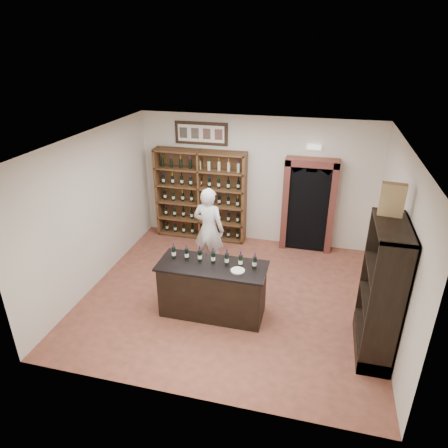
% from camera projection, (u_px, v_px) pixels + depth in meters
% --- Properties ---
extents(floor, '(5.50, 5.50, 0.00)m').
position_uv_depth(floor, '(231.00, 295.00, 7.73)').
color(floor, '#9A4F3D').
rests_on(floor, ground).
extents(ceiling, '(5.50, 5.50, 0.00)m').
position_uv_depth(ceiling, '(232.00, 142.00, 6.46)').
color(ceiling, white).
rests_on(ceiling, wall_back).
extents(wall_back, '(5.50, 0.04, 3.00)m').
position_uv_depth(wall_back, '(256.00, 181.00, 9.29)').
color(wall_back, beige).
rests_on(wall_back, ground).
extents(wall_left, '(0.04, 5.00, 3.00)m').
position_uv_depth(wall_left, '(93.00, 211.00, 7.70)').
color(wall_left, beige).
rests_on(wall_left, ground).
extents(wall_right, '(0.04, 5.00, 3.00)m').
position_uv_depth(wall_right, '(396.00, 243.00, 6.49)').
color(wall_right, beige).
rests_on(wall_right, ground).
extents(wine_shelf, '(2.20, 0.38, 2.20)m').
position_uv_depth(wine_shelf, '(201.00, 195.00, 9.60)').
color(wine_shelf, brown).
rests_on(wine_shelf, ground).
extents(framed_picture, '(1.25, 0.04, 0.52)m').
position_uv_depth(framed_picture, '(201.00, 133.00, 9.11)').
color(framed_picture, black).
rests_on(framed_picture, wall_back).
extents(arched_doorway, '(1.17, 0.35, 2.17)m').
position_uv_depth(arched_doorway, '(309.00, 203.00, 9.02)').
color(arched_doorway, black).
rests_on(arched_doorway, ground).
extents(emergency_light, '(0.30, 0.10, 0.10)m').
position_uv_depth(emergency_light, '(314.00, 147.00, 8.57)').
color(emergency_light, white).
rests_on(emergency_light, wall_back).
extents(tasting_counter, '(1.88, 0.78, 1.00)m').
position_uv_depth(tasting_counter, '(213.00, 290.00, 7.04)').
color(tasting_counter, black).
rests_on(tasting_counter, ground).
extents(counter_bottle_0, '(0.07, 0.07, 0.30)m').
position_uv_depth(counter_bottle_0, '(174.00, 252.00, 7.00)').
color(counter_bottle_0, black).
rests_on(counter_bottle_0, tasting_counter).
extents(counter_bottle_1, '(0.07, 0.07, 0.30)m').
position_uv_depth(counter_bottle_1, '(187.00, 254.00, 6.95)').
color(counter_bottle_1, black).
rests_on(counter_bottle_1, tasting_counter).
extents(counter_bottle_2, '(0.07, 0.07, 0.30)m').
position_uv_depth(counter_bottle_2, '(200.00, 256.00, 6.89)').
color(counter_bottle_2, black).
rests_on(counter_bottle_2, tasting_counter).
extents(counter_bottle_3, '(0.07, 0.07, 0.30)m').
position_uv_depth(counter_bottle_3, '(213.00, 257.00, 6.84)').
color(counter_bottle_3, black).
rests_on(counter_bottle_3, tasting_counter).
extents(counter_bottle_4, '(0.07, 0.07, 0.30)m').
position_uv_depth(counter_bottle_4, '(227.00, 259.00, 6.79)').
color(counter_bottle_4, black).
rests_on(counter_bottle_4, tasting_counter).
extents(counter_bottle_5, '(0.07, 0.07, 0.30)m').
position_uv_depth(counter_bottle_5, '(241.00, 261.00, 6.73)').
color(counter_bottle_5, black).
rests_on(counter_bottle_5, tasting_counter).
extents(counter_bottle_6, '(0.07, 0.07, 0.30)m').
position_uv_depth(counter_bottle_6, '(255.00, 263.00, 6.68)').
color(counter_bottle_6, black).
rests_on(counter_bottle_6, tasting_counter).
extents(side_cabinet, '(0.48, 1.20, 2.20)m').
position_uv_depth(side_cabinet, '(380.00, 311.00, 6.06)').
color(side_cabinet, black).
rests_on(side_cabinet, ground).
extents(shopkeeper, '(0.72, 0.52, 1.83)m').
position_uv_depth(shopkeeper, '(209.00, 230.00, 8.27)').
color(shopkeeper, silver).
rests_on(shopkeeper, ground).
extents(plate, '(0.23, 0.23, 0.02)m').
position_uv_depth(plate, '(238.00, 271.00, 6.64)').
color(plate, white).
rests_on(plate, tasting_counter).
extents(wine_crate, '(0.36, 0.18, 0.48)m').
position_uv_depth(wine_crate, '(392.00, 200.00, 5.66)').
color(wine_crate, tan).
rests_on(wine_crate, side_cabinet).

